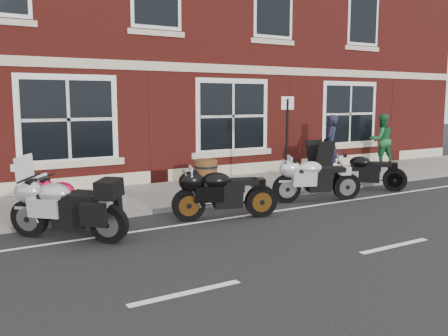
{
  "coord_description": "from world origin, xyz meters",
  "views": [
    {
      "loc": [
        -6.8,
        -8.5,
        2.48
      ],
      "look_at": [
        -0.6,
        1.6,
        0.85
      ],
      "focal_mm": 40.0,
      "sensor_mm": 36.0,
      "label": 1
    }
  ],
  "objects_px": {
    "barrel_planter": "(206,173)",
    "a_board_sign": "(320,158)",
    "moto_sport_silver": "(315,178)",
    "pedestrian_left": "(330,144)",
    "moto_touring_silver": "(65,206)",
    "moto_sport_red": "(72,202)",
    "parking_sign": "(287,135)",
    "pedestrian_right": "(382,140)",
    "moto_sport_black": "(223,192)",
    "moto_naked_black": "(366,171)"
  },
  "relations": [
    {
      "from": "moto_naked_black",
      "to": "pedestrian_right",
      "type": "relative_size",
      "value": 0.86
    },
    {
      "from": "moto_touring_silver",
      "to": "barrel_planter",
      "type": "xyz_separation_m",
      "value": [
        4.48,
        2.86,
        -0.12
      ]
    },
    {
      "from": "a_board_sign",
      "to": "parking_sign",
      "type": "bearing_deg",
      "value": -150.91
    },
    {
      "from": "moto_sport_red",
      "to": "barrel_planter",
      "type": "relative_size",
      "value": 2.4
    },
    {
      "from": "moto_sport_silver",
      "to": "pedestrian_right",
      "type": "bearing_deg",
      "value": -42.34
    },
    {
      "from": "barrel_planter",
      "to": "parking_sign",
      "type": "xyz_separation_m",
      "value": [
        1.77,
        -1.28,
        1.04
      ]
    },
    {
      "from": "a_board_sign",
      "to": "moto_sport_red",
      "type": "bearing_deg",
      "value": -164.3
    },
    {
      "from": "moto_sport_red",
      "to": "pedestrian_left",
      "type": "relative_size",
      "value": 0.94
    },
    {
      "from": "moto_sport_silver",
      "to": "barrel_planter",
      "type": "bearing_deg",
      "value": 50.73
    },
    {
      "from": "a_board_sign",
      "to": "moto_touring_silver",
      "type": "bearing_deg",
      "value": -160.6
    },
    {
      "from": "a_board_sign",
      "to": "barrel_planter",
      "type": "distance_m",
      "value": 4.1
    },
    {
      "from": "moto_sport_red",
      "to": "barrel_planter",
      "type": "xyz_separation_m",
      "value": [
        4.2,
        2.19,
        -0.04
      ]
    },
    {
      "from": "moto_naked_black",
      "to": "barrel_planter",
      "type": "bearing_deg",
      "value": 105.65
    },
    {
      "from": "moto_sport_silver",
      "to": "pedestrian_right",
      "type": "relative_size",
      "value": 1.17
    },
    {
      "from": "parking_sign",
      "to": "moto_sport_silver",
      "type": "bearing_deg",
      "value": -79.12
    },
    {
      "from": "moto_sport_red",
      "to": "a_board_sign",
      "type": "distance_m",
      "value": 8.56
    },
    {
      "from": "moto_sport_black",
      "to": "parking_sign",
      "type": "relative_size",
      "value": 0.89
    },
    {
      "from": "barrel_planter",
      "to": "parking_sign",
      "type": "bearing_deg",
      "value": -35.86
    },
    {
      "from": "moto_sport_red",
      "to": "moto_naked_black",
      "type": "xyz_separation_m",
      "value": [
        8.01,
        -0.0,
        0.01
      ]
    },
    {
      "from": "moto_sport_silver",
      "to": "parking_sign",
      "type": "bearing_deg",
      "value": 11.6
    },
    {
      "from": "moto_sport_black",
      "to": "parking_sign",
      "type": "height_order",
      "value": "parking_sign"
    },
    {
      "from": "moto_naked_black",
      "to": "barrel_planter",
      "type": "distance_m",
      "value": 4.4
    },
    {
      "from": "moto_touring_silver",
      "to": "moto_sport_red",
      "type": "height_order",
      "value": "moto_touring_silver"
    },
    {
      "from": "a_board_sign",
      "to": "parking_sign",
      "type": "xyz_separation_m",
      "value": [
        -2.32,
        -1.23,
        0.86
      ]
    },
    {
      "from": "moto_sport_black",
      "to": "a_board_sign",
      "type": "height_order",
      "value": "a_board_sign"
    },
    {
      "from": "pedestrian_right",
      "to": "moto_touring_silver",
      "type": "bearing_deg",
      "value": 37.0
    },
    {
      "from": "moto_touring_silver",
      "to": "moto_sport_red",
      "type": "bearing_deg",
      "value": 23.58
    },
    {
      "from": "pedestrian_left",
      "to": "parking_sign",
      "type": "relative_size",
      "value": 0.77
    },
    {
      "from": "moto_sport_black",
      "to": "barrel_planter",
      "type": "relative_size",
      "value": 2.94
    },
    {
      "from": "moto_touring_silver",
      "to": "pedestrian_left",
      "type": "bearing_deg",
      "value": -25.68
    },
    {
      "from": "moto_sport_black",
      "to": "pedestrian_right",
      "type": "distance_m",
      "value": 9.64
    },
    {
      "from": "pedestrian_right",
      "to": "a_board_sign",
      "type": "height_order",
      "value": "pedestrian_right"
    },
    {
      "from": "moto_sport_silver",
      "to": "pedestrian_left",
      "type": "bearing_deg",
      "value": -28.99
    },
    {
      "from": "moto_sport_black",
      "to": "parking_sign",
      "type": "bearing_deg",
      "value": -42.53
    },
    {
      "from": "pedestrian_left",
      "to": "pedestrian_right",
      "type": "relative_size",
      "value": 1.02
    },
    {
      "from": "moto_sport_silver",
      "to": "a_board_sign",
      "type": "height_order",
      "value": "a_board_sign"
    },
    {
      "from": "moto_sport_red",
      "to": "barrel_planter",
      "type": "bearing_deg",
      "value": -6.46
    },
    {
      "from": "moto_sport_black",
      "to": "pedestrian_right",
      "type": "relative_size",
      "value": 1.18
    },
    {
      "from": "moto_sport_red",
      "to": "moto_sport_black",
      "type": "relative_size",
      "value": 0.81
    },
    {
      "from": "moto_sport_silver",
      "to": "pedestrian_right",
      "type": "xyz_separation_m",
      "value": [
        6.04,
        3.22,
        0.46
      ]
    },
    {
      "from": "moto_touring_silver",
      "to": "moto_sport_silver",
      "type": "distance_m",
      "value": 6.07
    },
    {
      "from": "pedestrian_left",
      "to": "a_board_sign",
      "type": "bearing_deg",
      "value": -27.63
    },
    {
      "from": "moto_touring_silver",
      "to": "moto_naked_black",
      "type": "relative_size",
      "value": 1.11
    },
    {
      "from": "moto_sport_silver",
      "to": "pedestrian_right",
      "type": "height_order",
      "value": "pedestrian_right"
    },
    {
      "from": "moto_sport_silver",
      "to": "barrel_planter",
      "type": "height_order",
      "value": "moto_sport_silver"
    },
    {
      "from": "moto_sport_red",
      "to": "moto_sport_silver",
      "type": "relative_size",
      "value": 0.82
    },
    {
      "from": "moto_sport_red",
      "to": "moto_naked_black",
      "type": "distance_m",
      "value": 8.01
    },
    {
      "from": "moto_sport_silver",
      "to": "barrel_planter",
      "type": "distance_m",
      "value": 3.07
    },
    {
      "from": "moto_sport_silver",
      "to": "pedestrian_left",
      "type": "distance_m",
      "value": 4.08
    },
    {
      "from": "barrel_planter",
      "to": "a_board_sign",
      "type": "bearing_deg",
      "value": -0.77
    }
  ]
}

